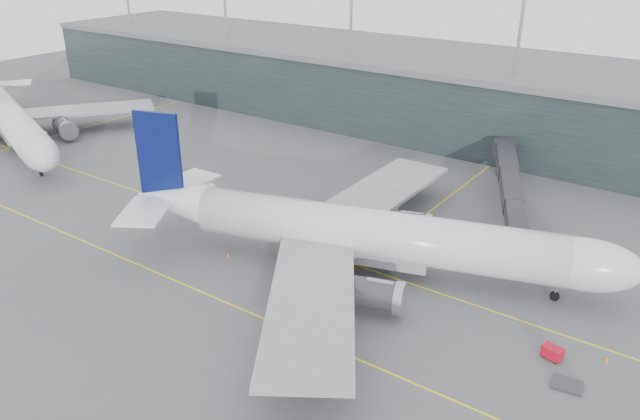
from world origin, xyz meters
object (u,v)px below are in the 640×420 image
Objects in this scene: main_aircraft at (371,234)px; gse_cart at (552,352)px; jet_bridge at (528,189)px; second_aircraft at (12,120)px.

gse_cart is at bearing -27.78° from main_aircraft.
jet_bridge is (10.66, 26.39, -0.33)m from main_aircraft.
jet_bridge reaches higher than gse_cart.
second_aircraft is (-83.35, 2.39, -0.13)m from main_aircraft.
main_aircraft is at bearing 18.54° from second_aircraft.
main_aircraft reaches higher than second_aircraft.
main_aircraft is 1.44× the size of jet_bridge.
second_aircraft reaches higher than jet_bridge.
second_aircraft is 107.63m from gse_cart.
main_aircraft is 24.78m from gse_cart.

